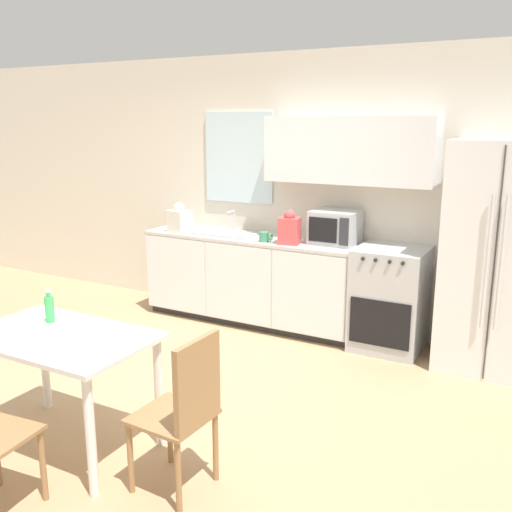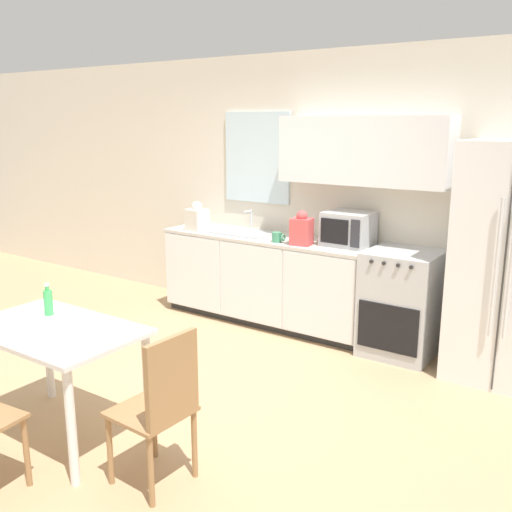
{
  "view_description": "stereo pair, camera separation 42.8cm",
  "coord_description": "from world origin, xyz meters",
  "px_view_note": "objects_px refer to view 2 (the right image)",
  "views": [
    {
      "loc": [
        2.41,
        -3.15,
        2.04
      ],
      "look_at": [
        0.42,
        0.52,
        1.05
      ],
      "focal_mm": 40.0,
      "sensor_mm": 36.0,
      "label": 1
    },
    {
      "loc": [
        2.78,
        -2.92,
        2.04
      ],
      "look_at": [
        0.42,
        0.52,
        1.05
      ],
      "focal_mm": 40.0,
      "sensor_mm": 36.0,
      "label": 2
    }
  ],
  "objects_px": {
    "oven_range": "(402,303)",
    "coffee_mug": "(278,237)",
    "drink_bottle": "(48,302)",
    "dining_chair_side": "(162,400)",
    "microwave": "(348,229)",
    "dining_table": "(55,345)"
  },
  "relations": [
    {
      "from": "coffee_mug",
      "to": "dining_chair_side",
      "type": "height_order",
      "value": "coffee_mug"
    },
    {
      "from": "coffee_mug",
      "to": "dining_table",
      "type": "bearing_deg",
      "value": -93.6
    },
    {
      "from": "drink_bottle",
      "to": "microwave",
      "type": "bearing_deg",
      "value": 68.58
    },
    {
      "from": "microwave",
      "to": "drink_bottle",
      "type": "height_order",
      "value": "microwave"
    },
    {
      "from": "dining_table",
      "to": "dining_chair_side",
      "type": "distance_m",
      "value": 0.96
    },
    {
      "from": "oven_range",
      "to": "dining_chair_side",
      "type": "xyz_separation_m",
      "value": [
        -0.4,
        -2.62,
        0.07
      ]
    },
    {
      "from": "dining_chair_side",
      "to": "drink_bottle",
      "type": "relative_size",
      "value": 4.19
    },
    {
      "from": "microwave",
      "to": "dining_table",
      "type": "xyz_separation_m",
      "value": [
        -0.77,
        -2.69,
        -0.42
      ]
    },
    {
      "from": "coffee_mug",
      "to": "drink_bottle",
      "type": "distance_m",
      "value": 2.33
    },
    {
      "from": "microwave",
      "to": "dining_table",
      "type": "distance_m",
      "value": 2.83
    },
    {
      "from": "coffee_mug",
      "to": "dining_chair_side",
      "type": "relative_size",
      "value": 0.14
    },
    {
      "from": "coffee_mug",
      "to": "dining_table",
      "type": "height_order",
      "value": "coffee_mug"
    },
    {
      "from": "dining_table",
      "to": "dining_chair_side",
      "type": "bearing_deg",
      "value": -1.01
    },
    {
      "from": "oven_range",
      "to": "coffee_mug",
      "type": "xyz_separation_m",
      "value": [
        -1.2,
        -0.16,
        0.49
      ]
    },
    {
      "from": "microwave",
      "to": "coffee_mug",
      "type": "xyz_separation_m",
      "value": [
        -0.62,
        -0.25,
        -0.11
      ]
    },
    {
      "from": "oven_range",
      "to": "dining_chair_side",
      "type": "bearing_deg",
      "value": -98.76
    },
    {
      "from": "oven_range",
      "to": "dining_chair_side",
      "type": "height_order",
      "value": "oven_range"
    },
    {
      "from": "dining_table",
      "to": "drink_bottle",
      "type": "height_order",
      "value": "drink_bottle"
    },
    {
      "from": "microwave",
      "to": "dining_chair_side",
      "type": "distance_m",
      "value": 2.76
    },
    {
      "from": "oven_range",
      "to": "dining_table",
      "type": "xyz_separation_m",
      "value": [
        -1.36,
        -2.6,
        0.17
      ]
    },
    {
      "from": "oven_range",
      "to": "dining_table",
      "type": "bearing_deg",
      "value": -117.52
    },
    {
      "from": "drink_bottle",
      "to": "oven_range",
      "type": "bearing_deg",
      "value": 57.27
    }
  ]
}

